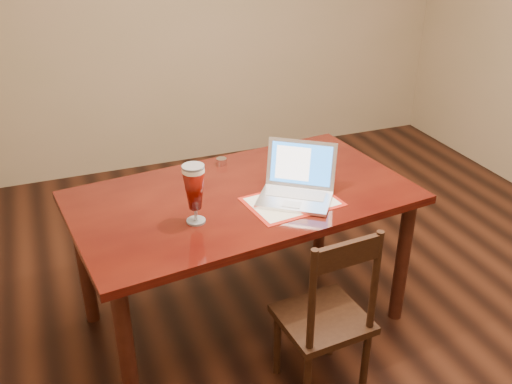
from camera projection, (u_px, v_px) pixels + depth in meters
name	position (u px, v px, depth m)	size (l,w,h in m)	color
ground	(337.00, 316.00, 3.36)	(5.00, 5.00, 0.00)	black
room_shell	(363.00, 7.00, 2.54)	(4.51, 5.01, 2.71)	tan
dining_table	(244.00, 209.00, 3.01)	(1.86, 1.18, 1.12)	#4A1209
dining_chair	(327.00, 318.00, 2.68)	(0.43, 0.41, 0.94)	black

